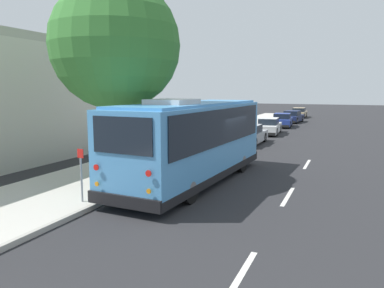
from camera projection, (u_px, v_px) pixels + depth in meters
The scene contains 16 objects.
ground_plane at pixel (214, 176), 15.76m from camera, with size 160.00×160.00×0.00m, color #28282B.
sidewalk_slab at pixel (130, 166), 17.35m from camera, with size 80.00×4.31×0.15m, color beige.
curb_strip at pixel (173, 170), 16.49m from camera, with size 80.00×0.14×0.15m, color #AAA69D.
shuttle_bus at pixel (192, 138), 14.45m from camera, with size 9.23×3.04×3.29m.
parked_sedan_silver at pixel (249, 135), 24.84m from camera, with size 4.62×1.72×1.28m.
parked_sedan_white at pixel (269, 126), 30.39m from camera, with size 4.77×1.97×1.31m.
parked_sedan_blue at pixel (282, 121), 36.07m from camera, with size 4.31×2.03×1.32m.
parked_sedan_navy at pixel (292, 117), 41.03m from camera, with size 4.69×2.02×1.29m.
parked_sedan_tan at pixel (299, 113), 48.00m from camera, with size 4.62×1.76×1.26m.
street_tree at pixel (117, 36), 13.97m from camera, with size 4.84×4.84×8.25m.
sign_post_near at pixel (81, 175), 11.55m from camera, with size 0.06×0.22×1.66m.
sign_post_far at pixel (119, 166), 13.43m from camera, with size 0.06×0.22×1.45m.
fire_hydrant at pixel (207, 143), 21.35m from camera, with size 0.22×0.22×0.81m.
lane_stripe_behind at pixel (240, 277), 7.29m from camera, with size 2.40×0.14×0.01m, color silver.
lane_stripe_mid at pixel (288, 196), 12.76m from camera, with size 2.40×0.14×0.01m, color silver.
lane_stripe_ahead at pixel (307, 164), 18.22m from camera, with size 2.40×0.14×0.01m, color silver.
Camera 1 is at (-14.54, -5.15, 3.63)m, focal length 35.00 mm.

